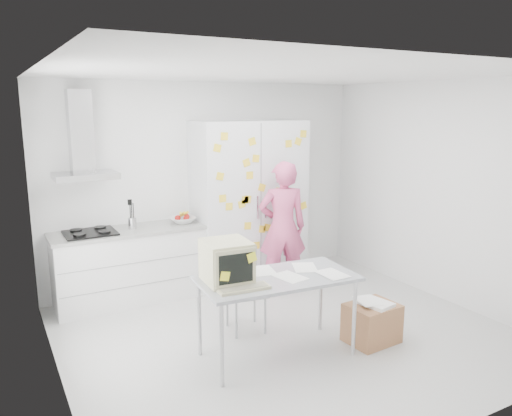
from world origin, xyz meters
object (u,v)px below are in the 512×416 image
person (282,227)px  cardboard_box (372,322)px  desk (246,270)px  chair (243,284)px

person → cardboard_box: 1.81m
desk → person: bearing=52.3°
person → cardboard_box: person is taller
person → desk: (-1.26, -1.39, 0.04)m
person → cardboard_box: size_ratio=3.24×
chair → cardboard_box: bearing=-34.7°
person → cardboard_box: (0.04, -1.69, -0.65)m
cardboard_box → desk: bearing=167.3°
desk → chair: desk is taller
cardboard_box → chair: bearing=136.9°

